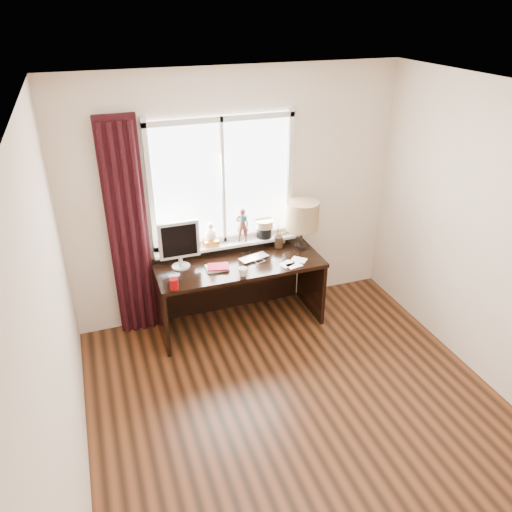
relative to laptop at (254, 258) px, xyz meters
name	(u,v)px	position (x,y,z in m)	size (l,w,h in m)	color
floor	(313,429)	(-0.07, -1.65, -0.76)	(3.50, 4.00, 0.00)	#5E2E16
ceiling	(336,104)	(-0.07, -1.65, 1.84)	(3.50, 4.00, 0.00)	white
wall_back	(236,198)	(-0.07, 0.35, 0.54)	(3.50, 2.60, 0.00)	beige
wall_left	(57,347)	(-1.82, -1.65, 0.54)	(4.00, 2.60, 0.00)	beige
laptop	(254,258)	(0.00, 0.00, 0.00)	(0.31, 0.20, 0.02)	silver
mug	(243,272)	(-0.22, -0.29, 0.03)	(0.09, 0.08, 0.09)	white
red_cup	(174,284)	(-0.89, -0.31, 0.04)	(0.08, 0.08, 0.11)	#7D0406
window	(224,201)	(-0.22, 0.30, 0.54)	(1.52, 0.21, 1.40)	white
curtain	(128,233)	(-1.20, 0.26, 0.35)	(0.38, 0.09, 2.25)	black
desk	(237,278)	(-0.17, 0.08, -0.26)	(1.70, 0.70, 0.75)	black
monitor	(179,242)	(-0.74, 0.08, 0.27)	(0.40, 0.18, 0.49)	beige
notebook_stack	(217,267)	(-0.41, -0.08, 0.00)	(0.24, 0.19, 0.03)	beige
brush_holder	(279,242)	(0.34, 0.17, 0.05)	(0.09, 0.09, 0.25)	black
icon_frame	(281,238)	(0.40, 0.23, 0.05)	(0.10, 0.04, 0.13)	gold
table_lamp	(302,216)	(0.57, 0.09, 0.35)	(0.35, 0.35, 0.52)	black
loose_papers	(293,263)	(0.35, -0.22, -0.01)	(0.33, 0.26, 0.00)	white
desk_cables	(257,256)	(0.04, 0.05, -0.01)	(0.27, 0.33, 0.01)	black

